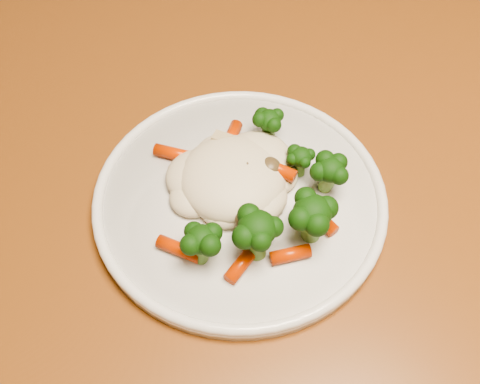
{
  "coord_description": "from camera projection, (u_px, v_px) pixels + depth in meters",
  "views": [
    {
      "loc": [
        -0.37,
        -0.15,
        1.21
      ],
      "look_at": [
        -0.22,
        0.14,
        0.77
      ],
      "focal_mm": 45.0,
      "sensor_mm": 36.0,
      "label": 1
    }
  ],
  "objects": [
    {
      "name": "dining_table",
      "position": [
        272.0,
        239.0,
        0.64
      ],
      "size": [
        1.54,
        1.32,
        0.75
      ],
      "rotation": [
        0.0,
        0.0,
        -0.41
      ],
      "color": "brown",
      "rests_on": "ground"
    },
    {
      "name": "plate",
      "position": [
        240.0,
        201.0,
        0.55
      ],
      "size": [
        0.27,
        0.27,
        0.01
      ],
      "primitive_type": "cylinder",
      "color": "white",
      "rests_on": "dining_table"
    },
    {
      "name": "meal",
      "position": [
        253.0,
        188.0,
        0.53
      ],
      "size": [
        0.19,
        0.18,
        0.05
      ],
      "color": "beige",
      "rests_on": "plate"
    }
  ]
}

